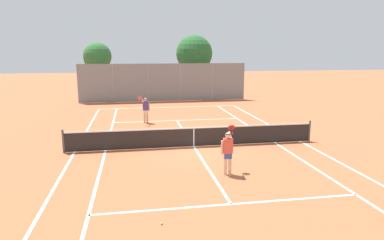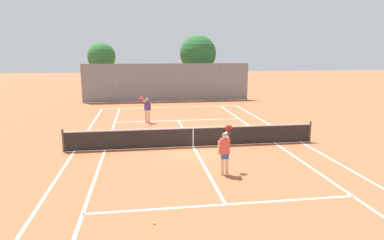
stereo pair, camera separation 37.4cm
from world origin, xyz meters
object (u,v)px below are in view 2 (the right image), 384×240
object	(u,v)px
loose_tennis_ball_2	(128,111)
loose_tennis_ball_4	(223,114)
tree_behind_right	(197,55)
tennis_net	(193,136)
loose_tennis_ball_3	(122,109)
loose_tennis_ball_0	(154,223)
loose_tennis_ball_1	(148,131)
player_near_side	(225,150)
player_far_left	(147,108)
tree_behind_left	(101,57)

from	to	relation	value
loose_tennis_ball_2	loose_tennis_ball_4	bearing A→B (deg)	-17.54
tree_behind_right	tennis_net	bearing A→B (deg)	-99.92
loose_tennis_ball_3	tree_behind_right	distance (m)	11.03
loose_tennis_ball_0	loose_tennis_ball_2	world-z (taller)	same
tree_behind_right	loose_tennis_ball_1	bearing A→B (deg)	-109.56
player_near_side	loose_tennis_ball_2	bearing A→B (deg)	105.82
player_far_left	tree_behind_left	xyz separation A→B (m)	(-4.05, 12.34, 3.01)
loose_tennis_ball_3	loose_tennis_ball_4	xyz separation A→B (m)	(7.29, -3.06, 0.00)
loose_tennis_ball_2	player_near_side	bearing A→B (deg)	-74.18
loose_tennis_ball_2	tree_behind_left	world-z (taller)	tree_behind_left
loose_tennis_ball_1	tree_behind_right	xyz separation A→B (m)	(5.33, 15.00, 4.13)
loose_tennis_ball_4	player_far_left	bearing A→B (deg)	-158.43
player_far_left	loose_tennis_ball_2	world-z (taller)	player_far_left
player_far_left	loose_tennis_ball_4	bearing A→B (deg)	21.57
loose_tennis_ball_2	loose_tennis_ball_3	world-z (taller)	same
loose_tennis_ball_3	player_near_side	bearing A→B (deg)	-73.56
loose_tennis_ball_0	tree_behind_left	size ratio (longest dim) A/B	0.01
player_far_left	tree_behind_left	bearing A→B (deg)	108.18
player_far_left	loose_tennis_ball_0	distance (m)	13.27
loose_tennis_ball_1	tree_behind_left	bearing A→B (deg)	105.15
player_near_side	loose_tennis_ball_1	bearing A→B (deg)	109.77
loose_tennis_ball_1	tree_behind_left	xyz separation A→B (m)	(-4.00, 14.79, 3.91)
player_near_side	loose_tennis_ball_4	xyz separation A→B (m)	(2.84, 12.03, -0.89)
tree_behind_left	tree_behind_right	xyz separation A→B (m)	(9.34, 0.21, 0.23)
tennis_net	loose_tennis_ball_2	xyz separation A→B (m)	(-3.45, 10.30, -0.48)
tennis_net	loose_tennis_ball_4	world-z (taller)	tennis_net
loose_tennis_ball_1	player_near_side	bearing A→B (deg)	-70.23
tennis_net	player_far_left	distance (m)	6.32
tennis_net	tree_behind_right	distance (m)	19.15
loose_tennis_ball_3	player_far_left	bearing A→B (deg)	-70.65
tennis_net	loose_tennis_ball_2	size ratio (longest dim) A/B	181.82
tennis_net	loose_tennis_ball_3	xyz separation A→B (m)	(-3.88, 11.18, -0.48)
player_near_side	loose_tennis_ball_2	size ratio (longest dim) A/B	26.88
player_near_side	loose_tennis_ball_1	size ratio (longest dim) A/B	26.88
loose_tennis_ball_0	tree_behind_right	world-z (taller)	tree_behind_right
tennis_net	loose_tennis_ball_3	world-z (taller)	tennis_net
loose_tennis_ball_2	loose_tennis_ball_3	distance (m)	0.98
loose_tennis_ball_2	loose_tennis_ball_4	xyz separation A→B (m)	(6.86, -2.17, 0.00)
tennis_net	loose_tennis_ball_0	bearing A→B (deg)	-106.54
loose_tennis_ball_1	loose_tennis_ball_2	distance (m)	6.91
player_near_side	loose_tennis_ball_2	world-z (taller)	player_near_side
loose_tennis_ball_0	loose_tennis_ball_3	size ratio (longest dim) A/B	1.00
tennis_net	tree_behind_left	bearing A→B (deg)	108.42
player_near_side	tennis_net	bearing A→B (deg)	98.38
loose_tennis_ball_4	loose_tennis_ball_0	bearing A→B (deg)	-109.90
player_far_left	loose_tennis_ball_0	bearing A→B (deg)	-90.49
player_far_left	player_near_side	bearing A→B (deg)	-75.14
tree_behind_right	player_near_side	bearing A→B (deg)	-96.78
tennis_net	player_near_side	xyz separation A→B (m)	(0.57, -3.90, 0.42)
loose_tennis_ball_3	loose_tennis_ball_0	bearing A→B (deg)	-84.68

